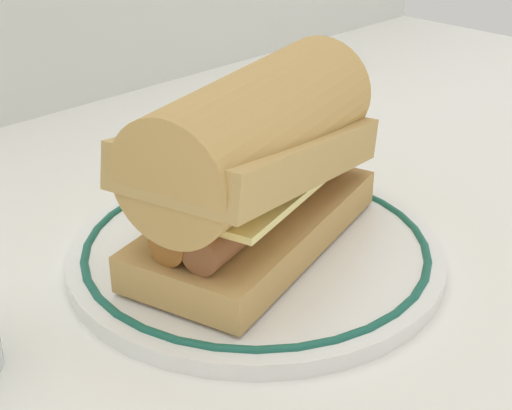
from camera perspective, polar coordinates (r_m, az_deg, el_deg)
ground_plane at (r=0.55m, az=-2.05°, el=-4.49°), size 1.50×1.50×0.00m
plate at (r=0.55m, az=0.00°, el=-3.47°), size 0.27×0.27×0.01m
sausage_sandwich at (r=0.52m, az=0.00°, el=3.48°), size 0.23×0.15×0.13m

